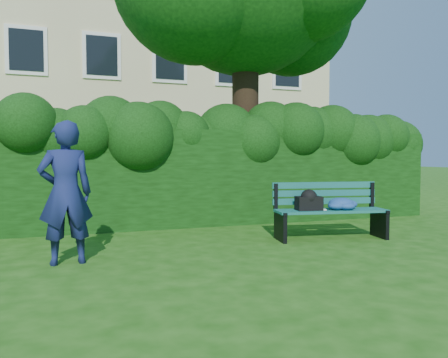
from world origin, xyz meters
name	(u,v)px	position (x,y,z in m)	size (l,w,h in m)	color
ground	(238,245)	(0.00, 0.00, 0.00)	(80.00, 80.00, 0.00)	#1B4C0E
apartment_building	(123,50)	(0.00, 13.99, 6.00)	(16.00, 8.08, 12.00)	#CAB787
hedge	(197,178)	(0.00, 2.20, 0.90)	(10.00, 1.00, 1.80)	black
park_bench	(329,208)	(1.57, 0.02, 0.49)	(1.83, 0.84, 0.89)	#104B51
man_reading	(65,193)	(-2.36, -0.32, 0.87)	(0.63, 0.42, 1.74)	navy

